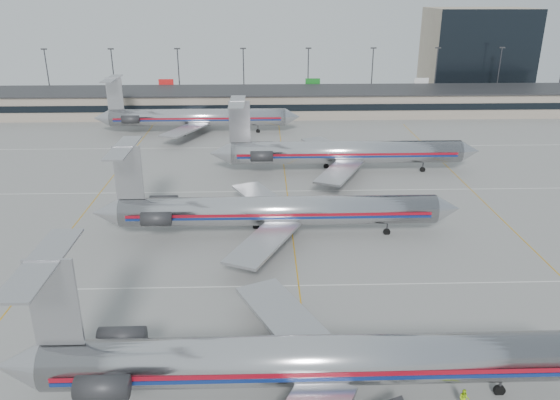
{
  "coord_description": "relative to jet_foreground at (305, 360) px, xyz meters",
  "views": [
    {
      "loc": [
        -3.72,
        -42.52,
        30.69
      ],
      "look_at": [
        -1.61,
        24.52,
        4.5
      ],
      "focal_mm": 35.0,
      "sensor_mm": 36.0,
      "label": 1
    }
  ],
  "objects": [
    {
      "name": "distant_building",
      "position": [
        62.69,
        135.71,
        8.76
      ],
      "size": [
        30.0,
        20.0,
        25.0
      ],
      "primitive_type": "cube",
      "color": "tan",
      "rests_on": "ground"
    },
    {
      "name": "jet_third_row",
      "position": [
        10.49,
        56.91,
        0.03
      ],
      "size": [
        47.57,
        29.26,
        13.01
      ],
      "color": "silver",
      "rests_on": "ground"
    },
    {
      "name": "light_mast_row",
      "position": [
        0.69,
        119.71,
        4.84
      ],
      "size": [
        163.6,
        0.4,
        15.28
      ],
      "color": "#38383D",
      "rests_on": "ground"
    },
    {
      "name": "ramp_worker_far",
      "position": [
        12.37,
        -1.36,
        -2.92
      ],
      "size": [
        0.98,
        0.88,
        1.64
      ],
      "primitive_type": "imported",
      "rotation": [
        0.0,
        0.0,
        -0.39
      ],
      "color": "#ACE215",
      "rests_on": "ground"
    },
    {
      "name": "jet_foreground",
      "position": [
        0.0,
        0.0,
        0.0
      ],
      "size": [
        49.3,
        29.03,
        12.9
      ],
      "color": "silver",
      "rests_on": "ground"
    },
    {
      "name": "terminal",
      "position": [
        0.69,
        105.69,
        -0.59
      ],
      "size": [
        162.0,
        17.0,
        6.25
      ],
      "color": "gray",
      "rests_on": "ground"
    },
    {
      "name": "jet_back_row",
      "position": [
        -18.55,
        85.92,
        -0.1
      ],
      "size": [
        45.96,
        28.27,
        12.57
      ],
      "color": "silver",
      "rests_on": "ground"
    },
    {
      "name": "ground",
      "position": [
        0.69,
        7.71,
        -3.74
      ],
      "size": [
        260.0,
        260.0,
        0.0
      ],
      "primitive_type": "plane",
      "color": "gray",
      "rests_on": "ground"
    },
    {
      "name": "apron_markings",
      "position": [
        0.69,
        17.71,
        -3.73
      ],
      "size": [
        160.0,
        0.15,
        0.02
      ],
      "primitive_type": "cube",
      "color": "silver",
      "rests_on": "ground"
    },
    {
      "name": "jet_second_row",
      "position": [
        -2.09,
        30.73,
        -0.1
      ],
      "size": [
        47.97,
        28.25,
        12.56
      ],
      "color": "silver",
      "rests_on": "ground"
    }
  ]
}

